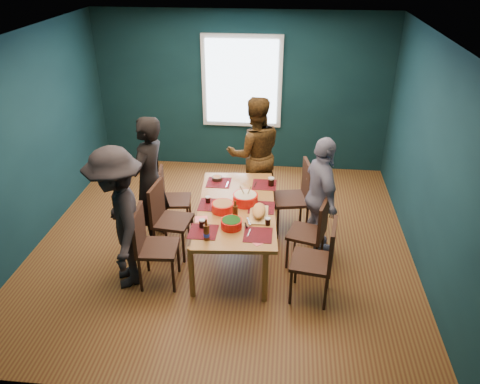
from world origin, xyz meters
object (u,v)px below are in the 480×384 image
object	(u,v)px
chair_right_near	(321,256)
bowl_herbs	(231,223)
chair_right_mid	(314,229)
person_far_left	(149,181)
person_right	(321,197)
chair_left_mid	(165,214)
person_back	(255,154)
chair_right_far	(298,192)
bowl_dumpling	(245,198)
chair_left_near	(149,241)
person_near_left	(119,219)
bowl_salad	(223,207)
chair_left_far	(169,195)
cutting_board	(259,212)
dining_table	(236,211)

from	to	relation	value
chair_right_near	bowl_herbs	xyz separation A→B (m)	(-1.02, 0.26, 0.20)
chair_right_mid	person_far_left	distance (m)	2.20
person_right	chair_left_mid	bearing A→B (deg)	80.67
person_back	person_far_left	bearing A→B (deg)	24.50
chair_left_mid	person_far_left	xyz separation A→B (m)	(-0.26, 0.30, 0.31)
chair_right_far	bowl_dumpling	size ratio (longest dim) A/B	3.27
chair_left_near	chair_right_near	distance (m)	1.96
chair_right_near	person_near_left	world-z (taller)	person_near_left
person_far_left	person_back	world-z (taller)	person_far_left
person_near_left	chair_right_near	bearing A→B (deg)	64.86
bowl_salad	chair_left_far	bearing A→B (deg)	141.41
chair_left_mid	chair_right_far	distance (m)	1.83
chair_right_far	chair_right_mid	bearing A→B (deg)	-87.46
chair_left_near	chair_right_mid	world-z (taller)	chair_left_near
chair_right_far	person_right	distance (m)	0.56
person_far_left	cutting_board	xyz separation A→B (m)	(1.46, -0.46, -0.10)
chair_right_far	bowl_dumpling	world-z (taller)	chair_right_far
person_far_left	bowl_herbs	xyz separation A→B (m)	(1.17, -0.76, -0.10)
person_far_left	chair_right_mid	bearing A→B (deg)	93.88
chair_left_near	person_right	size ratio (longest dim) A/B	0.63
chair_left_mid	person_right	size ratio (longest dim) A/B	0.62
bowl_dumpling	cutting_board	distance (m)	0.34
dining_table	chair_left_far	distance (m)	1.15
cutting_board	bowl_salad	bearing A→B (deg)	170.29
chair_right_far	bowl_salad	distance (m)	1.24
person_far_left	dining_table	bearing A→B (deg)	91.78
dining_table	person_far_left	world-z (taller)	person_far_left
person_far_left	person_right	size ratio (longest dim) A/B	1.11
chair_right_near	person_back	size ratio (longest dim) A/B	0.58
person_right	bowl_dumpling	world-z (taller)	person_right
chair_left_mid	bowl_dumpling	size ratio (longest dim) A/B	3.11
chair_right_mid	person_far_left	world-z (taller)	person_far_left
dining_table	person_far_left	bearing A→B (deg)	162.61
person_far_left	person_back	xyz separation A→B (m)	(1.30, 1.05, -0.01)
chair_left_mid	chair_right_far	xyz separation A→B (m)	(1.68, 0.70, 0.03)
chair_left_far	chair_left_near	world-z (taller)	chair_left_near
person_far_left	person_near_left	distance (m)	0.94
dining_table	person_back	bearing A→B (deg)	79.93
person_near_left	bowl_dumpling	xyz separation A→B (m)	(1.37, 0.76, -0.08)
chair_right_mid	bowl_herbs	xyz separation A→B (m)	(-0.97, -0.35, 0.23)
chair_right_mid	bowl_herbs	bearing A→B (deg)	-144.23
chair_right_near	cutting_board	xyz separation A→B (m)	(-0.73, 0.55, 0.20)
chair_left_mid	bowl_salad	world-z (taller)	chair_left_mid
chair_left_near	person_back	bearing A→B (deg)	57.67
chair_left_far	chair_left_near	size ratio (longest dim) A/B	0.91
chair_right_far	bowl_herbs	size ratio (longest dim) A/B	4.18
chair_right_near	bowl_herbs	size ratio (longest dim) A/B	4.03
person_back	bowl_herbs	world-z (taller)	person_back
person_right	cutting_board	xyz separation A→B (m)	(-0.76, -0.41, -0.02)
chair_left_near	person_far_left	world-z (taller)	person_far_left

